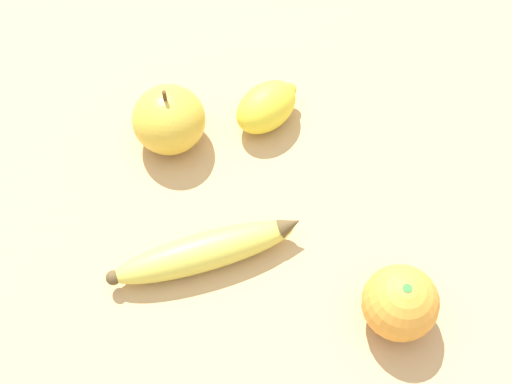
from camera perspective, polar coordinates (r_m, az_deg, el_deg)
The scene contains 5 objects.
ground_plane at distance 0.73m, azimuth -3.83°, elevation -8.38°, with size 3.00×3.00×0.00m, color tan.
banana at distance 0.73m, azimuth -4.03°, elevation -4.76°, with size 0.09×0.20×0.04m.
orange at distance 0.70m, azimuth 11.46°, elevation -8.69°, with size 0.07×0.07×0.07m.
apple at distance 0.79m, azimuth -6.99°, elevation 5.78°, with size 0.08×0.08×0.09m.
lemon at distance 0.81m, azimuth 0.85°, elevation 6.84°, with size 0.07×0.09×0.05m.
Camera 1 is at (0.25, -0.10, 0.68)m, focal length 50.00 mm.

